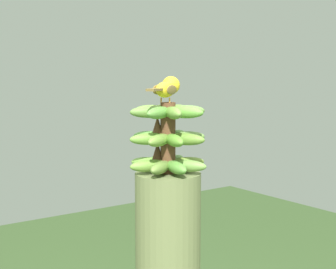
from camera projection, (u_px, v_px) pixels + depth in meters
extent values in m
cylinder|color=brown|center=(168.00, 138.00, 1.78)|extent=(0.05, 0.05, 0.24)
ellipsoid|color=olive|center=(161.00, 168.00, 1.73)|extent=(0.11, 0.14, 0.04)
ellipsoid|color=#5E9B3D|center=(176.00, 167.00, 1.73)|extent=(0.15, 0.07, 0.04)
ellipsoid|color=#6D9A44|center=(186.00, 166.00, 1.77)|extent=(0.14, 0.11, 0.04)
ellipsoid|color=olive|center=(185.00, 163.00, 1.82)|extent=(0.07, 0.15, 0.04)
ellipsoid|color=#669544|center=(175.00, 161.00, 1.85)|extent=(0.11, 0.14, 0.04)
ellipsoid|color=olive|center=(161.00, 161.00, 1.85)|extent=(0.15, 0.07, 0.04)
ellipsoid|color=#6C9D3D|center=(150.00, 163.00, 1.82)|extent=(0.14, 0.11, 0.04)
ellipsoid|color=olive|center=(150.00, 166.00, 1.77)|extent=(0.07, 0.15, 0.04)
ellipsoid|color=olive|center=(160.00, 140.00, 1.73)|extent=(0.10, 0.14, 0.04)
ellipsoid|color=#629C33|center=(174.00, 140.00, 1.72)|extent=(0.15, 0.08, 0.04)
ellipsoid|color=olive|center=(185.00, 139.00, 1.76)|extent=(0.14, 0.10, 0.04)
ellipsoid|color=olive|center=(185.00, 137.00, 1.80)|extent=(0.08, 0.15, 0.04)
ellipsoid|color=#5D933E|center=(176.00, 136.00, 1.84)|extent=(0.10, 0.14, 0.04)
ellipsoid|color=#5E8B44|center=(162.00, 136.00, 1.84)|extent=(0.15, 0.08, 0.04)
ellipsoid|color=#5C9B40|center=(152.00, 137.00, 1.81)|extent=(0.14, 0.10, 0.04)
ellipsoid|color=#6A9A3A|center=(150.00, 139.00, 1.76)|extent=(0.08, 0.15, 0.04)
ellipsoid|color=olive|center=(153.00, 111.00, 1.80)|extent=(0.14, 0.10, 0.04)
ellipsoid|color=olive|center=(151.00, 112.00, 1.76)|extent=(0.09, 0.15, 0.04)
ellipsoid|color=#5B953E|center=(159.00, 113.00, 1.72)|extent=(0.10, 0.14, 0.04)
ellipsoid|color=olive|center=(173.00, 113.00, 1.72)|extent=(0.15, 0.09, 0.04)
ellipsoid|color=#5F9B39|center=(184.00, 112.00, 1.74)|extent=(0.14, 0.10, 0.04)
ellipsoid|color=olive|center=(185.00, 111.00, 1.79)|extent=(0.09, 0.15, 0.04)
ellipsoid|color=olive|center=(176.00, 110.00, 1.82)|extent=(0.10, 0.14, 0.04)
ellipsoid|color=olive|center=(163.00, 110.00, 1.83)|extent=(0.15, 0.09, 0.04)
cone|color=#4C2D1E|center=(158.00, 150.00, 1.79)|extent=(0.04, 0.04, 0.06)
cone|color=brown|center=(157.00, 125.00, 1.78)|extent=(0.04, 0.04, 0.06)
cylinder|color=#C68933|center=(170.00, 100.00, 1.75)|extent=(0.00, 0.00, 0.02)
cylinder|color=#C68933|center=(161.00, 100.00, 1.76)|extent=(0.01, 0.00, 0.02)
ellipsoid|color=yellow|center=(165.00, 90.00, 1.75)|extent=(0.10, 0.12, 0.05)
ellipsoid|color=brown|center=(172.00, 90.00, 1.73)|extent=(0.05, 0.07, 0.03)
ellipsoid|color=brown|center=(158.00, 90.00, 1.75)|extent=(0.05, 0.07, 0.03)
cube|color=brown|center=(154.00, 90.00, 1.67)|extent=(0.06, 0.07, 0.01)
sphere|color=yellow|center=(171.00, 85.00, 1.79)|extent=(0.06, 0.06, 0.06)
sphere|color=black|center=(166.00, 84.00, 1.80)|extent=(0.01, 0.01, 0.01)
cone|color=orange|center=(175.00, 85.00, 1.82)|extent=(0.03, 0.04, 0.02)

